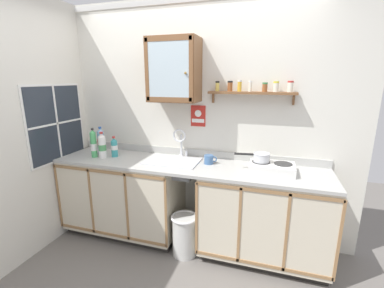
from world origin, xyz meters
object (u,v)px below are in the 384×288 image
(sink, at_px, (173,164))
(wall_cabinet, at_px, (174,70))
(bottle_water_blue_3, at_px, (101,141))
(trash_bin, at_px, (185,234))
(bottle_soda_green_2, at_px, (94,144))
(mug, at_px, (209,159))
(warning_sign, at_px, (198,116))
(bottle_detergent_teal_0, at_px, (114,147))
(saucepan, at_px, (261,157))
(bottle_opaque_white_1, at_px, (102,146))
(hot_plate_stove, at_px, (272,168))

(sink, xyz_separation_m, wall_cabinet, (-0.01, 0.11, 0.97))
(bottle_water_blue_3, bearing_deg, trash_bin, -12.84)
(bottle_soda_green_2, xyz_separation_m, bottle_water_blue_3, (-0.00, 0.13, 0.00))
(mug, relative_size, warning_sign, 0.58)
(bottle_detergent_teal_0, distance_m, warning_sign, 1.00)
(bottle_soda_green_2, height_order, warning_sign, warning_sign)
(saucepan, bearing_deg, bottle_water_blue_3, 179.21)
(warning_sign, relative_size, trash_bin, 0.52)
(mug, xyz_separation_m, trash_bin, (-0.18, -0.27, -0.74))
(warning_sign, height_order, trash_bin, warning_sign)
(bottle_soda_green_2, distance_m, bottle_water_blue_3, 0.13)
(saucepan, height_order, bottle_soda_green_2, bottle_soda_green_2)
(bottle_opaque_white_1, relative_size, bottle_water_blue_3, 0.91)
(sink, bearing_deg, hot_plate_stove, -1.49)
(saucepan, bearing_deg, hot_plate_stove, -10.49)
(bottle_soda_green_2, distance_m, wall_cabinet, 1.21)
(sink, xyz_separation_m, saucepan, (0.90, -0.01, 0.16))
(bottle_opaque_white_1, xyz_separation_m, wall_cabinet, (0.78, 0.21, 0.80))
(bottle_opaque_white_1, height_order, mug, bottle_opaque_white_1)
(mug, height_order, warning_sign, warning_sign)
(bottle_detergent_teal_0, height_order, bottle_water_blue_3, bottle_water_blue_3)
(saucepan, distance_m, bottle_soda_green_2, 1.80)
(saucepan, distance_m, bottle_water_blue_3, 1.80)
(saucepan, relative_size, bottle_soda_green_2, 1.01)
(saucepan, relative_size, bottle_opaque_white_1, 1.14)
(bottle_opaque_white_1, bearing_deg, warning_sign, 19.71)
(bottle_detergent_teal_0, relative_size, bottle_water_blue_3, 0.73)
(wall_cabinet, bearing_deg, trash_bin, -57.37)
(bottle_opaque_white_1, bearing_deg, bottle_soda_green_2, -171.43)
(sink, relative_size, mug, 4.25)
(bottle_soda_green_2, bearing_deg, mug, 6.67)
(bottle_detergent_teal_0, height_order, bottle_opaque_white_1, bottle_opaque_white_1)
(bottle_opaque_white_1, height_order, warning_sign, warning_sign)
(hot_plate_stove, distance_m, wall_cabinet, 1.36)
(saucepan, bearing_deg, bottle_soda_green_2, -176.53)
(saucepan, distance_m, warning_sign, 0.81)
(saucepan, relative_size, mug, 2.49)
(trash_bin, bearing_deg, hot_plate_stove, 14.52)
(saucepan, bearing_deg, mug, 175.42)
(bottle_detergent_teal_0, relative_size, mug, 1.75)
(bottle_soda_green_2, relative_size, trash_bin, 0.75)
(sink, distance_m, bottle_opaque_white_1, 0.82)
(sink, distance_m, trash_bin, 0.73)
(bottle_detergent_teal_0, height_order, wall_cabinet, wall_cabinet)
(sink, bearing_deg, bottle_soda_green_2, -172.68)
(bottle_soda_green_2, xyz_separation_m, warning_sign, (1.10, 0.37, 0.31))
(sink, height_order, bottle_opaque_white_1, sink)
(sink, height_order, bottle_detergent_teal_0, sink)
(mug, bearing_deg, bottle_water_blue_3, -179.26)
(bottle_detergent_teal_0, height_order, warning_sign, warning_sign)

